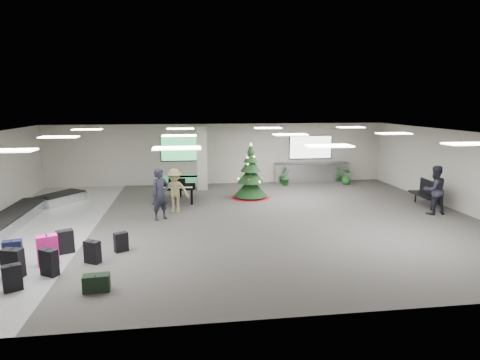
{
  "coord_description": "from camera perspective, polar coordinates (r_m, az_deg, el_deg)",
  "views": [
    {
      "loc": [
        -1.77,
        -14.21,
        4.24
      ],
      "look_at": [
        0.29,
        1.0,
        1.31
      ],
      "focal_mm": 30.0,
      "sensor_mm": 36.0,
      "label": 1
    }
  ],
  "objects": [
    {
      "name": "ground",
      "position": [
        14.94,
        -0.59,
        -5.7
      ],
      "size": [
        18.0,
        18.0,
        0.0
      ],
      "primitive_type": "plane",
      "color": "#33302E",
      "rests_on": "ground"
    },
    {
      "name": "room_envelope",
      "position": [
        15.07,
        -2.37,
        3.51
      ],
      "size": [
        18.02,
        14.02,
        3.21
      ],
      "color": "#9D988F",
      "rests_on": "ground"
    },
    {
      "name": "baggage_carousel",
      "position": [
        15.9,
        -29.99,
        -5.37
      ],
      "size": [
        2.28,
        9.71,
        0.43
      ],
      "color": "silver",
      "rests_on": "ground"
    },
    {
      "name": "service_counter",
      "position": [
        22.25,
        10.12,
        1.07
      ],
      "size": [
        4.05,
        0.65,
        1.08
      ],
      "color": "silver",
      "rests_on": "ground"
    },
    {
      "name": "suitcase_0",
      "position": [
        10.81,
        -29.65,
        -12.0
      ],
      "size": [
        0.46,
        0.39,
        0.64
      ],
      "rotation": [
        0.0,
        0.0,
        0.5
      ],
      "color": "black",
      "rests_on": "ground"
    },
    {
      "name": "suitcase_1",
      "position": [
        11.27,
        -25.51,
        -10.54
      ],
      "size": [
        0.5,
        0.44,
        0.71
      ],
      "rotation": [
        0.0,
        0.0,
        -0.57
      ],
      "color": "black",
      "rests_on": "ground"
    },
    {
      "name": "pink_suitcase",
      "position": [
        11.98,
        -25.69,
        -8.98
      ],
      "size": [
        0.6,
        0.48,
        0.84
      ],
      "rotation": [
        0.0,
        0.0,
        0.42
      ],
      "color": "#F72093",
      "rests_on": "ground"
    },
    {
      "name": "suitcase_3",
      "position": [
        12.29,
        -16.56,
        -8.45
      ],
      "size": [
        0.43,
        0.37,
        0.59
      ],
      "rotation": [
        0.0,
        0.0,
        0.51
      ],
      "color": "black",
      "rests_on": "ground"
    },
    {
      "name": "navy_suitcase",
      "position": [
        12.35,
        -29.57,
        -9.04
      ],
      "size": [
        0.5,
        0.36,
        0.72
      ],
      "rotation": [
        0.0,
        0.0,
        0.23
      ],
      "color": "black",
      "rests_on": "ground"
    },
    {
      "name": "suitcase_5",
      "position": [
        11.56,
        -29.56,
        -10.26
      ],
      "size": [
        0.54,
        0.39,
        0.75
      ],
      "rotation": [
        0.0,
        0.0,
        -0.27
      ],
      "color": "black",
      "rests_on": "ground"
    },
    {
      "name": "green_duffel",
      "position": [
        10.05,
        -19.74,
        -13.6
      ],
      "size": [
        0.61,
        0.34,
        0.41
      ],
      "rotation": [
        0.0,
        0.0,
        0.08
      ],
      "color": "black",
      "rests_on": "ground"
    },
    {
      "name": "suitcase_7",
      "position": [
        11.68,
        -20.25,
        -9.57
      ],
      "size": [
        0.48,
        0.41,
        0.64
      ],
      "rotation": [
        0.0,
        0.0,
        -0.52
      ],
      "color": "black",
      "rests_on": "ground"
    },
    {
      "name": "suitcase_8",
      "position": [
        12.68,
        -23.62,
        -8.06
      ],
      "size": [
        0.53,
        0.44,
        0.7
      ],
      "rotation": [
        0.0,
        0.0,
        0.45
      ],
      "color": "black",
      "rests_on": "ground"
    },
    {
      "name": "christmas_tree",
      "position": [
        18.23,
        1.54,
        0.16
      ],
      "size": [
        1.8,
        1.8,
        2.56
      ],
      "color": "maroon",
      "rests_on": "ground"
    },
    {
      "name": "grand_piano",
      "position": [
        17.78,
        -8.74,
        -0.42
      ],
      "size": [
        1.72,
        2.13,
        1.15
      ],
      "rotation": [
        0.0,
        0.0,
        -0.08
      ],
      "color": "black",
      "rests_on": "ground"
    },
    {
      "name": "bench",
      "position": [
        18.53,
        25.01,
        -1.54
      ],
      "size": [
        0.72,
        1.74,
        1.08
      ],
      "rotation": [
        0.0,
        0.0,
        -0.09
      ],
      "color": "black",
      "rests_on": "ground"
    },
    {
      "name": "traveler_a",
      "position": [
        15.06,
        -11.26,
        -2.0
      ],
      "size": [
        0.84,
        0.78,
        1.92
      ],
      "primitive_type": "imported",
      "rotation": [
        0.0,
        0.0,
        0.6
      ],
      "color": "black",
      "rests_on": "ground"
    },
    {
      "name": "traveler_b",
      "position": [
        15.98,
        -9.25,
        -1.51
      ],
      "size": [
        1.2,
        0.78,
        1.75
      ],
      "primitive_type": "imported",
      "rotation": [
        0.0,
        0.0,
        -0.12
      ],
      "color": "#867D53",
      "rests_on": "ground"
    },
    {
      "name": "traveler_bench",
      "position": [
        17.23,
        25.9,
        -1.3
      ],
      "size": [
        0.98,
        0.79,
        1.91
      ],
      "primitive_type": "imported",
      "rotation": [
        0.0,
        0.0,
        3.21
      ],
      "color": "black",
      "rests_on": "ground"
    },
    {
      "name": "potted_plant_left",
      "position": [
        21.17,
        6.57,
        0.39
      ],
      "size": [
        0.63,
        0.61,
        0.89
      ],
      "primitive_type": "imported",
      "rotation": [
        0.0,
        0.0,
        0.66
      ],
      "color": "#15431D",
      "rests_on": "ground"
    },
    {
      "name": "potted_plant_right",
      "position": [
        22.06,
        14.92,
        0.47
      ],
      "size": [
        0.67,
        0.67,
        0.85
      ],
      "primitive_type": "imported",
      "rotation": [
        0.0,
        0.0,
        2.38
      ],
      "color": "#15431D",
      "rests_on": "ground"
    }
  ]
}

